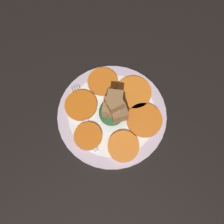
% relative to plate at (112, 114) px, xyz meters
% --- Properties ---
extents(table_slab, '(1.20, 1.20, 0.02)m').
position_rel_plate_xyz_m(table_slab, '(0.00, 0.00, -0.02)').
color(table_slab, black).
rests_on(table_slab, ground).
extents(plate, '(0.29, 0.29, 0.01)m').
position_rel_plate_xyz_m(plate, '(0.00, 0.00, 0.00)').
color(plate, silver).
rests_on(plate, table_slab).
extents(carrot_slice_0, '(0.07, 0.07, 0.01)m').
position_rel_plate_xyz_m(carrot_slice_0, '(0.07, -0.05, 0.01)').
color(carrot_slice_0, orange).
rests_on(carrot_slice_0, plate).
extents(carrot_slice_1, '(0.08, 0.08, 0.01)m').
position_rel_plate_xyz_m(carrot_slice_1, '(0.09, 0.04, 0.01)').
color(carrot_slice_1, orange).
rests_on(carrot_slice_1, plate).
extents(carrot_slice_2, '(0.09, 0.09, 0.01)m').
position_rel_plate_xyz_m(carrot_slice_2, '(0.01, 0.09, 0.01)').
color(carrot_slice_2, orange).
rests_on(carrot_slice_2, plate).
extents(carrot_slice_3, '(0.10, 0.10, 0.01)m').
position_rel_plate_xyz_m(carrot_slice_3, '(-0.06, 0.05, 0.01)').
color(carrot_slice_3, orange).
rests_on(carrot_slice_3, plate).
extents(carrot_slice_4, '(0.08, 0.08, 0.01)m').
position_rel_plate_xyz_m(carrot_slice_4, '(-0.09, -0.04, 0.01)').
color(carrot_slice_4, orange).
rests_on(carrot_slice_4, plate).
extents(carrot_slice_5, '(0.09, 0.09, 0.01)m').
position_rel_plate_xyz_m(carrot_slice_5, '(-0.01, -0.09, 0.01)').
color(carrot_slice_5, '#D76215').
rests_on(carrot_slice_5, plate).
extents(center_pile, '(0.08, 0.08, 0.09)m').
position_rel_plate_xyz_m(center_pile, '(0.00, 0.00, 0.05)').
color(center_pile, '#235128').
rests_on(center_pile, plate).
extents(fork, '(0.18, 0.10, 0.00)m').
position_rel_plate_xyz_m(fork, '(0.01, -0.07, 0.01)').
color(fork, silver).
rests_on(fork, plate).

